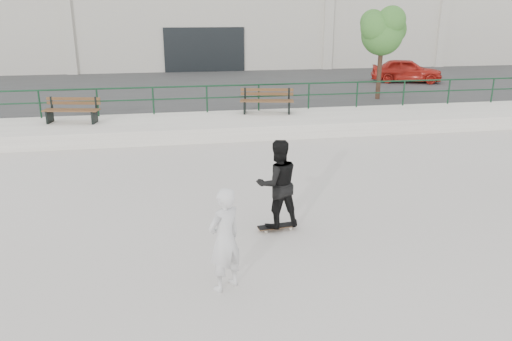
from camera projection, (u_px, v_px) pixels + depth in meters
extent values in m
plane|color=#B3ACA3|center=(312.00, 249.00, 9.26)|extent=(120.00, 120.00, 0.00)
cube|color=silver|center=(238.00, 125.00, 18.08)|extent=(30.00, 3.00, 0.50)
cube|color=#383838|center=(215.00, 90.00, 26.04)|extent=(60.00, 14.00, 0.50)
cylinder|color=#153B23|center=(233.00, 85.00, 18.91)|extent=(28.00, 0.06, 0.06)
cylinder|color=#153B23|center=(233.00, 97.00, 19.05)|extent=(28.00, 0.05, 0.05)
cylinder|color=#153B23|center=(40.00, 104.00, 17.88)|extent=(0.06, 0.06, 1.00)
cylinder|color=#153B23|center=(98.00, 103.00, 18.22)|extent=(0.06, 0.06, 1.00)
cylinder|color=#153B23|center=(153.00, 101.00, 18.56)|extent=(0.06, 0.06, 1.00)
cylinder|color=#153B23|center=(207.00, 99.00, 18.90)|extent=(0.06, 0.06, 1.00)
cylinder|color=#153B23|center=(259.00, 98.00, 19.24)|extent=(0.06, 0.06, 1.00)
cylinder|color=#153B23|center=(309.00, 96.00, 19.58)|extent=(0.06, 0.06, 1.00)
cylinder|color=#153B23|center=(357.00, 95.00, 19.91)|extent=(0.06, 0.06, 1.00)
cylinder|color=#153B23|center=(404.00, 93.00, 20.25)|extent=(0.06, 0.06, 1.00)
cylinder|color=#153B23|center=(449.00, 92.00, 20.59)|extent=(0.06, 0.06, 1.00)
cylinder|color=#153B23|center=(493.00, 91.00, 20.93)|extent=(0.06, 0.06, 1.00)
cube|color=#BDB5AA|center=(195.00, 13.00, 37.99)|extent=(44.00, 16.00, 8.00)
cube|color=black|center=(205.00, 54.00, 31.19)|extent=(5.00, 0.15, 3.20)
cube|color=#BDB5AA|center=(68.00, 30.00, 29.33)|extent=(0.60, 0.25, 6.20)
cube|color=#BDB5AA|center=(328.00, 28.00, 32.04)|extent=(0.60, 0.25, 6.20)
cube|color=#BDB5AA|center=(443.00, 27.00, 33.39)|extent=(0.60, 0.25, 6.20)
cube|color=#58311E|center=(69.00, 111.00, 16.95)|extent=(1.86, 0.51, 0.04)
cube|color=#58311E|center=(71.00, 110.00, 17.12)|extent=(1.86, 0.51, 0.04)
cube|color=#58311E|center=(73.00, 109.00, 17.30)|extent=(1.86, 0.51, 0.04)
cube|color=#58311E|center=(74.00, 103.00, 17.32)|extent=(1.85, 0.43, 0.10)
cube|color=#58311E|center=(73.00, 99.00, 17.28)|extent=(1.85, 0.43, 0.10)
cube|color=black|center=(50.00, 117.00, 17.22)|extent=(0.17, 0.52, 0.44)
cube|color=black|center=(51.00, 103.00, 17.34)|extent=(0.07, 0.06, 0.44)
cube|color=black|center=(95.00, 117.00, 17.17)|extent=(0.17, 0.52, 0.44)
cube|color=black|center=(96.00, 103.00, 17.30)|extent=(0.07, 0.06, 0.44)
cube|color=#58311E|center=(267.00, 102.00, 18.53)|extent=(1.98, 0.55, 0.04)
cube|color=#58311E|center=(267.00, 101.00, 18.72)|extent=(1.98, 0.55, 0.04)
cube|color=#58311E|center=(267.00, 100.00, 18.91)|extent=(1.98, 0.55, 0.04)
cube|color=#58311E|center=(267.00, 94.00, 18.93)|extent=(1.97, 0.46, 0.11)
cube|color=#58311E|center=(267.00, 90.00, 18.88)|extent=(1.97, 0.46, 0.11)
cube|color=black|center=(245.00, 107.00, 18.82)|extent=(0.18, 0.56, 0.47)
cube|color=black|center=(245.00, 94.00, 18.95)|extent=(0.08, 0.07, 0.47)
cube|color=black|center=(289.00, 107.00, 18.77)|extent=(0.18, 0.56, 0.47)
cube|color=black|center=(289.00, 94.00, 18.90)|extent=(0.08, 0.07, 0.47)
cylinder|color=#473323|center=(379.00, 72.00, 21.58)|extent=(0.20, 0.20, 2.35)
sphere|color=#306E28|center=(382.00, 34.00, 21.10)|extent=(1.76, 1.76, 1.76)
sphere|color=#306E28|center=(390.00, 29.00, 21.39)|extent=(1.37, 1.37, 1.37)
sphere|color=#306E28|center=(376.00, 27.00, 20.76)|extent=(1.27, 1.27, 1.27)
sphere|color=#306E28|center=(392.00, 20.00, 20.58)|extent=(1.17, 1.17, 1.17)
sphere|color=#306E28|center=(373.00, 22.00, 21.26)|extent=(1.08, 1.08, 1.08)
imported|color=red|center=(406.00, 70.00, 26.75)|extent=(3.96, 2.66, 1.25)
cube|color=black|center=(277.00, 226.00, 10.06)|extent=(0.80, 0.29, 0.02)
cube|color=brown|center=(277.00, 226.00, 10.06)|extent=(0.80, 0.29, 0.01)
cube|color=#A0A0A5|center=(265.00, 229.00, 10.00)|extent=(0.08, 0.17, 0.03)
cube|color=#A0A0A5|center=(289.00, 226.00, 10.14)|extent=(0.08, 0.17, 0.03)
cylinder|color=beige|center=(266.00, 232.00, 9.92)|extent=(0.06, 0.03, 0.06)
cylinder|color=beige|center=(263.00, 228.00, 10.09)|extent=(0.06, 0.03, 0.06)
cylinder|color=beige|center=(291.00, 229.00, 10.06)|extent=(0.06, 0.03, 0.06)
cylinder|color=beige|center=(287.00, 225.00, 10.23)|extent=(0.06, 0.03, 0.06)
imported|color=black|center=(278.00, 184.00, 9.78)|extent=(0.95, 0.79, 1.78)
imported|color=silver|center=(225.00, 239.00, 7.73)|extent=(0.74, 0.69, 1.69)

